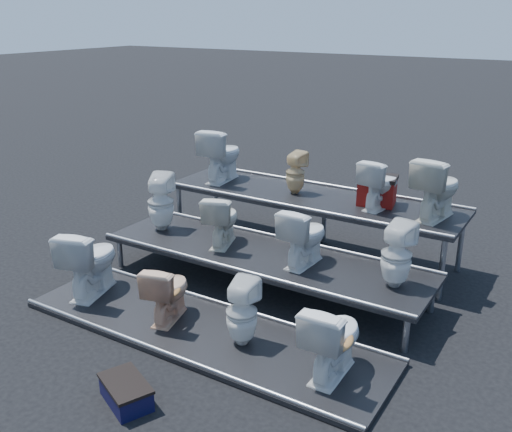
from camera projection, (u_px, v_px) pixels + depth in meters
The scene contains 18 objects.
ground at pixel (263, 287), 7.21m from camera, with size 80.00×80.00×0.00m, color black.
tier_front at pixel (201, 331), 6.16m from camera, with size 4.20×1.20×0.06m, color black.
tier_mid at pixel (263, 271), 7.14m from camera, with size 4.20×1.20×0.46m, color black.
tier_back at pixel (310, 225), 8.11m from camera, with size 4.20×1.20×0.86m, color black.
toilet_0 at pixel (90, 260), 6.81m from camera, with size 0.47×0.83×0.85m, color white.
toilet_1 at pixel (168, 291), 6.26m from camera, with size 0.37×0.66×0.67m, color #E4B28B.
toilet_2 at pixel (242, 312), 5.77m from camera, with size 0.32×0.33×0.71m, color white.
toilet_3 at pixel (333, 338), 5.27m from camera, with size 0.43×0.75×0.76m, color white.
toilet_4 at pixel (161, 202), 7.73m from camera, with size 0.35×0.36×0.79m, color white.
toilet_5 at pixel (222, 219), 7.25m from camera, with size 0.38×0.66×0.67m, color silver.
toilet_6 at pixel (304, 236), 6.66m from camera, with size 0.40×0.70×0.71m, color white.
toilet_7 at pixel (397, 255), 6.11m from camera, with size 0.33×0.34×0.74m, color white.
toilet_8 at pixel (221, 154), 8.58m from camera, with size 0.45×0.79×0.80m, color white.
toilet_9 at pixel (295, 173), 7.99m from camera, with size 0.27×0.28×0.60m, color #DBBF87.
toilet_10 at pixel (380, 184), 7.37m from camera, with size 0.37×0.65×0.66m, color white.
toilet_11 at pixel (437, 188), 6.99m from camera, with size 0.44×0.77×0.78m, color silver.
red_crate at pixel (377, 192), 7.57m from camera, with size 0.47×0.38×0.34m, color maroon.
step_stool at pixel (126, 394), 5.05m from camera, with size 0.52×0.31×0.19m, color black.
Camera 1 is at (3.32, -5.57, 3.29)m, focal length 40.00 mm.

